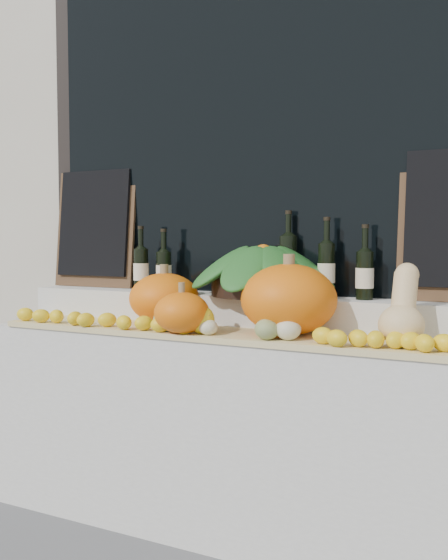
{
  "coord_description": "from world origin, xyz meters",
  "views": [
    {
      "loc": [
        1.2,
        -0.92,
        1.29
      ],
      "look_at": [
        0.0,
        1.45,
        1.12
      ],
      "focal_mm": 40.0,
      "sensor_mm": 36.0,
      "label": 1
    }
  ],
  "objects_px": {
    "pumpkin_left": "(164,298)",
    "wine_bottle_tall": "(288,265)",
    "butternut_squash": "(403,313)",
    "produce_bowl": "(263,270)",
    "pumpkin_right": "(289,299)"
  },
  "relations": [
    {
      "from": "pumpkin_left",
      "to": "wine_bottle_tall",
      "type": "bearing_deg",
      "value": 21.56
    },
    {
      "from": "pumpkin_left",
      "to": "butternut_squash",
      "type": "bearing_deg",
      "value": -5.22
    },
    {
      "from": "pumpkin_left",
      "to": "wine_bottle_tall",
      "type": "distance_m",
      "value": 0.59
    },
    {
      "from": "produce_bowl",
      "to": "pumpkin_right",
      "type": "bearing_deg",
      "value": -45.88
    },
    {
      "from": "butternut_squash",
      "to": "produce_bowl",
      "type": "distance_m",
      "value": 0.72
    },
    {
      "from": "pumpkin_right",
      "to": "butternut_squash",
      "type": "relative_size",
      "value": 1.31
    },
    {
      "from": "pumpkin_left",
      "to": "pumpkin_right",
      "type": "bearing_deg",
      "value": -5.45
    },
    {
      "from": "butternut_squash",
      "to": "produce_bowl",
      "type": "bearing_deg",
      "value": 159.45
    },
    {
      "from": "pumpkin_right",
      "to": "produce_bowl",
      "type": "bearing_deg",
      "value": 134.12
    },
    {
      "from": "butternut_squash",
      "to": "produce_bowl",
      "type": "height_order",
      "value": "produce_bowl"
    },
    {
      "from": "produce_bowl",
      "to": "wine_bottle_tall",
      "type": "xyz_separation_m",
      "value": [
        0.1,
        0.06,
        0.02
      ]
    },
    {
      "from": "pumpkin_left",
      "to": "produce_bowl",
      "type": "xyz_separation_m",
      "value": [
        0.43,
        0.15,
        0.13
      ]
    },
    {
      "from": "butternut_squash",
      "to": "wine_bottle_tall",
      "type": "bearing_deg",
      "value": 151.47
    },
    {
      "from": "pumpkin_left",
      "to": "produce_bowl",
      "type": "bearing_deg",
      "value": 19.08
    },
    {
      "from": "produce_bowl",
      "to": "butternut_squash",
      "type": "bearing_deg",
      "value": -20.55
    }
  ]
}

